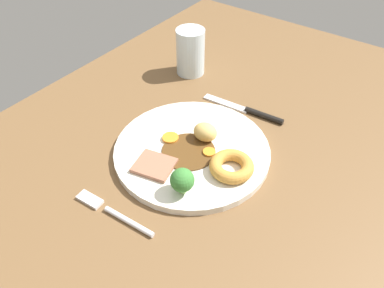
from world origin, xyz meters
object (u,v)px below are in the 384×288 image
(meat_slice_main, at_px, (154,166))
(water_glass, at_px, (190,52))
(dinner_plate, at_px, (192,151))
(broccoli_floret, at_px, (182,180))
(fork, at_px, (112,212))
(carrot_coin_front, at_px, (209,152))
(knife, at_px, (250,111))
(carrot_coin_back, at_px, (170,138))
(yorkshire_pudding, at_px, (232,166))
(roast_potato_left, at_px, (206,132))

(meat_slice_main, distance_m, water_glass, 0.35)
(dinner_plate, bearing_deg, meat_slice_main, 162.73)
(broccoli_floret, distance_m, fork, 0.12)
(carrot_coin_front, bearing_deg, meat_slice_main, 145.12)
(dinner_plate, height_order, knife, dinner_plate)
(carrot_coin_back, distance_m, water_glass, 0.27)
(yorkshire_pudding, distance_m, carrot_coin_back, 0.14)
(meat_slice_main, relative_size, water_glass, 0.61)
(dinner_plate, bearing_deg, yorkshire_pudding, -94.36)
(dinner_plate, xyz_separation_m, broccoli_floret, (-0.09, -0.05, 0.03))
(roast_potato_left, bearing_deg, fork, 172.90)
(roast_potato_left, distance_m, fork, 0.23)
(meat_slice_main, relative_size, broccoli_floret, 1.38)
(roast_potato_left, relative_size, carrot_coin_back, 1.47)
(broccoli_floret, relative_size, water_glass, 0.44)
(roast_potato_left, bearing_deg, dinner_plate, 171.13)
(yorkshire_pudding, distance_m, carrot_coin_front, 0.06)
(yorkshire_pudding, distance_m, knife, 0.19)
(carrot_coin_back, xyz_separation_m, knife, (0.18, -0.07, -0.01))
(fork, bearing_deg, roast_potato_left, -100.59)
(carrot_coin_front, relative_size, carrot_coin_back, 0.75)
(dinner_plate, relative_size, roast_potato_left, 6.36)
(yorkshire_pudding, distance_m, broccoli_floret, 0.10)
(carrot_coin_front, height_order, fork, carrot_coin_front)
(carrot_coin_front, bearing_deg, carrot_coin_back, 97.25)
(carrot_coin_back, bearing_deg, knife, -22.30)
(dinner_plate, relative_size, yorkshire_pudding, 3.73)
(roast_potato_left, xyz_separation_m, fork, (-0.23, 0.03, -0.03))
(yorkshire_pudding, xyz_separation_m, knife, (0.18, 0.06, -0.02))
(carrot_coin_front, xyz_separation_m, carrot_coin_back, (-0.01, 0.08, -0.00))
(meat_slice_main, bearing_deg, roast_potato_left, -14.70)
(yorkshire_pudding, bearing_deg, carrot_coin_front, 76.97)
(fork, bearing_deg, dinner_plate, -100.25)
(meat_slice_main, bearing_deg, broccoli_floret, -102.10)
(yorkshire_pudding, bearing_deg, water_glass, 47.70)
(meat_slice_main, xyz_separation_m, fork, (-0.11, -0.00, -0.01))
(broccoli_floret, height_order, water_glass, water_glass)
(dinner_plate, distance_m, broccoli_floret, 0.11)
(water_glass, bearing_deg, carrot_coin_front, -137.47)
(dinner_plate, distance_m, carrot_coin_back, 0.05)
(water_glass, bearing_deg, roast_potato_left, -137.68)
(carrot_coin_front, xyz_separation_m, knife, (0.17, 0.01, -0.01))
(meat_slice_main, height_order, carrot_coin_back, meat_slice_main)
(yorkshire_pudding, bearing_deg, knife, 19.51)
(roast_potato_left, height_order, knife, roast_potato_left)
(dinner_plate, distance_m, meat_slice_main, 0.08)
(carrot_coin_back, bearing_deg, dinner_plate, -84.51)
(knife, bearing_deg, fork, 78.52)
(meat_slice_main, bearing_deg, carrot_coin_front, -34.88)
(water_glass, bearing_deg, yorkshire_pudding, -132.30)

